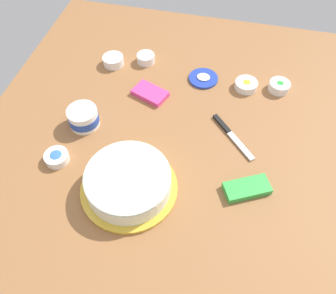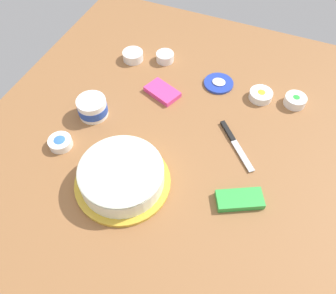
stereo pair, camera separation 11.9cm
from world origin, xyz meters
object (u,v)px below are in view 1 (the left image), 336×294
at_px(frosting_tub, 83,117).
at_px(spreading_knife, 229,132).
at_px(sprinkle_bowl_rainbow, 113,60).
at_px(frosting_tub_lid, 203,78).
at_px(sprinkle_bowl_blue, 57,157).
at_px(sprinkle_bowl_yellow, 246,85).
at_px(sprinkle_bowl_green, 279,86).
at_px(frosted_cake, 128,182).
at_px(candy_box_lower, 150,93).
at_px(candy_box_upper, 247,188).
at_px(sprinkle_bowl_pink, 146,58).

bearing_deg(frosting_tub, spreading_knife, -171.82).
relative_size(frosting_tub, sprinkle_bowl_rainbow, 1.26).
bearing_deg(frosting_tub_lid, sprinkle_bowl_blue, 50.78).
xyz_separation_m(frosting_tub_lid, sprinkle_bowl_yellow, (-0.18, 0.01, 0.01)).
bearing_deg(sprinkle_bowl_green, frosted_cake, 51.95).
height_order(spreading_knife, candy_box_lower, candy_box_lower).
bearing_deg(sprinkle_bowl_yellow, sprinkle_bowl_green, -171.35).
xyz_separation_m(frosting_tub, sprinkle_bowl_rainbow, (0.00, -0.35, -0.02)).
bearing_deg(sprinkle_bowl_yellow, candy_box_upper, 95.76).
height_order(spreading_knife, sprinkle_bowl_blue, sprinkle_bowl_blue).
distance_m(frosting_tub_lid, candy_box_lower, 0.24).
bearing_deg(frosting_tub_lid, sprinkle_bowl_yellow, 176.30).
relative_size(frosted_cake, candy_box_lower, 2.34).
relative_size(sprinkle_bowl_rainbow, candy_box_upper, 0.60).
relative_size(frosting_tub, candy_box_upper, 0.76).
relative_size(frosting_tub_lid, sprinkle_bowl_green, 1.45).
relative_size(frosted_cake, candy_box_upper, 2.14).
bearing_deg(frosting_tub, sprinkle_bowl_yellow, -149.74).
height_order(frosting_tub, frosting_tub_lid, frosting_tub).
bearing_deg(frosting_tub, frosted_cake, 136.55).
height_order(frosting_tub, candy_box_upper, frosting_tub).
bearing_deg(sprinkle_bowl_green, spreading_knife, 58.80).
bearing_deg(spreading_knife, sprinkle_bowl_yellow, -97.92).
distance_m(sprinkle_bowl_yellow, candy_box_upper, 0.48).
xyz_separation_m(spreading_knife, sprinkle_bowl_blue, (0.57, 0.25, 0.01)).
bearing_deg(sprinkle_bowl_blue, frosting_tub_lid, -129.22).
xyz_separation_m(candy_box_lower, candy_box_upper, (-0.42, 0.35, 0.00)).
relative_size(frosting_tub, frosting_tub_lid, 0.93).
relative_size(sprinkle_bowl_pink, candy_box_lower, 0.57).
xyz_separation_m(sprinkle_bowl_blue, candy_box_upper, (-0.65, -0.03, -0.01)).
height_order(frosted_cake, spreading_knife, frosted_cake).
distance_m(frosting_tub, sprinkle_bowl_yellow, 0.66).
relative_size(sprinkle_bowl_yellow, candy_box_lower, 0.67).
xyz_separation_m(spreading_knife, sprinkle_bowl_rainbow, (0.54, -0.27, 0.01)).
distance_m(frosting_tub_lid, candy_box_upper, 0.54).
relative_size(sprinkle_bowl_yellow, sprinkle_bowl_pink, 1.19).
relative_size(sprinkle_bowl_green, sprinkle_bowl_yellow, 0.92).
xyz_separation_m(frosting_tub_lid, sprinkle_bowl_rainbow, (0.40, -0.01, 0.01)).
distance_m(frosted_cake, sprinkle_bowl_green, 0.74).
height_order(frosting_tub, candy_box_lower, frosting_tub).
bearing_deg(spreading_knife, candy_box_lower, -20.76).
bearing_deg(frosting_tub, sprinkle_bowl_pink, -107.90).
relative_size(sprinkle_bowl_green, sprinkle_bowl_blue, 1.00).
bearing_deg(sprinkle_bowl_blue, candy_box_lower, -121.37).
xyz_separation_m(sprinkle_bowl_rainbow, candy_box_upper, (-0.62, 0.50, -0.01)).
bearing_deg(sprinkle_bowl_green, candy_box_upper, 80.62).
distance_m(spreading_knife, sprinkle_bowl_blue, 0.62).
relative_size(sprinkle_bowl_green, candy_box_upper, 0.57).
relative_size(frosting_tub_lid, candy_box_lower, 0.90).
height_order(frosting_tub_lid, candy_box_upper, candy_box_upper).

